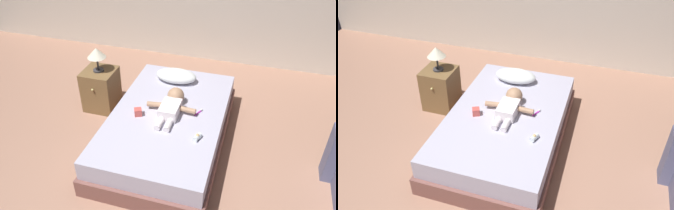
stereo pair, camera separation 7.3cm
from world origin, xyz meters
The scene contains 9 objects.
ground_plane centered at (0.00, 0.00, 0.00)m, with size 8.00×8.00×0.00m, color #A77861.
bed centered at (0.03, 0.83, 0.20)m, with size 1.22×2.01×0.40m.
pillow centered at (-0.06, 1.48, 0.47)m, with size 0.50×0.28×0.15m.
baby centered at (0.06, 0.88, 0.47)m, with size 0.54×0.62×0.19m.
toothbrush centered at (0.34, 0.92, 0.41)m, with size 0.07×0.12×0.02m.
nightstand centered at (-0.97, 1.24, 0.26)m, with size 0.39×0.42×0.53m.
lamp centered at (-0.97, 1.24, 0.76)m, with size 0.22×0.22×0.30m.
toy_block centered at (-0.26, 0.70, 0.44)m, with size 0.10×0.10×0.08m.
baby_bottle centered at (0.42, 0.49, 0.43)m, with size 0.08×0.11×0.07m.
Camera 1 is at (0.86, -1.95, 2.54)m, focal length 36.00 mm.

